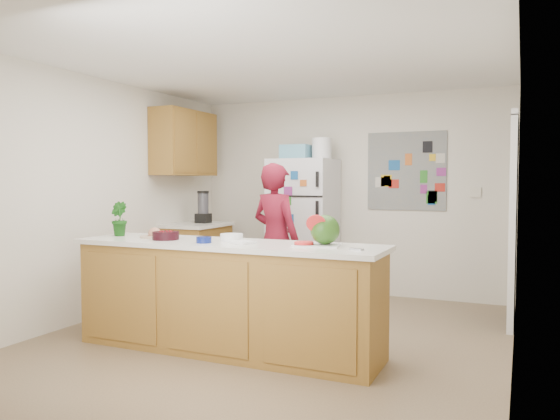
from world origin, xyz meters
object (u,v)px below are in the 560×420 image
at_px(refrigerator, 303,227).
at_px(cherry_bowl, 166,236).
at_px(watermelon, 325,230).
at_px(person, 276,239).

bearing_deg(refrigerator, cherry_bowl, -97.59).
height_order(refrigerator, cherry_bowl, refrigerator).
relative_size(watermelon, cherry_bowl, 1.02).
bearing_deg(cherry_bowl, watermelon, 4.83).
height_order(person, cherry_bowl, person).
bearing_deg(watermelon, cherry_bowl, -175.17).
distance_m(watermelon, cherry_bowl, 1.42).
xyz_separation_m(refrigerator, person, (0.11, -1.08, -0.04)).
distance_m(refrigerator, cherry_bowl, 2.46).
height_order(watermelon, cherry_bowl, watermelon).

